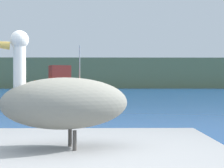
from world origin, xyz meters
name	(u,v)px	position (x,y,z in m)	size (l,w,h in m)	color
hillside_backdrop	(107,74)	(0.00, 65.61, 2.61)	(140.00, 15.14, 5.21)	#6B7A51
pelican	(64,102)	(-0.13, 0.39, 1.17)	(1.30, 0.77, 0.89)	gray
fishing_boat_orange	(63,82)	(-5.27, 40.77, 1.12)	(7.07, 4.65, 5.62)	orange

